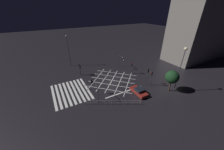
# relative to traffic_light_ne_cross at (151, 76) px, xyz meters

# --- Properties ---
(ground_plane) EXTENTS (200.00, 200.00, 0.00)m
(ground_plane) POSITION_rel_traffic_light_ne_cross_xyz_m (-6.88, -6.64, -2.90)
(ground_plane) COLOR black
(road_markings) EXTENTS (14.46, 21.71, 0.01)m
(road_markings) POSITION_rel_traffic_light_ne_cross_xyz_m (-6.61, -13.99, -2.90)
(road_markings) COLOR silver
(road_markings) RESTS_ON ground_plane
(office_building) EXTENTS (10.06, 39.72, 19.66)m
(office_building) POSITION_rel_traffic_light_ne_cross_xyz_m (-6.88, 36.22, 6.93)
(office_building) COLOR slate
(office_building) RESTS_ON ground_plane
(traffic_light_ne_cross) EXTENTS (0.36, 0.39, 4.06)m
(traffic_light_ne_cross) POSITION_rel_traffic_light_ne_cross_xyz_m (0.00, 0.00, 0.00)
(traffic_light_ne_cross) COLOR #2D2D30
(traffic_light_ne_cross) RESTS_ON ground_plane
(traffic_light_sw_cross) EXTENTS (0.36, 0.39, 3.28)m
(traffic_light_sw_cross) POSITION_rel_traffic_light_ne_cross_xyz_m (-13.24, -13.05, -0.55)
(traffic_light_sw_cross) COLOR #2D2D30
(traffic_light_sw_cross) RESTS_ON ground_plane
(traffic_light_nw_main) EXTENTS (2.70, 0.36, 4.04)m
(traffic_light_nw_main) POSITION_rel_traffic_light_ne_cross_xyz_m (-11.95, -0.62, 0.08)
(traffic_light_nw_main) COLOR #2D2D30
(traffic_light_nw_main) RESTS_ON ground_plane
(traffic_light_ne_main) EXTENTS (0.39, 0.36, 4.45)m
(traffic_light_ne_main) POSITION_rel_traffic_light_ne_cross_xyz_m (-0.93, -0.28, 0.27)
(traffic_light_ne_main) COLOR #2D2D30
(traffic_light_ne_main) RESTS_ON ground_plane
(traffic_light_sw_main) EXTENTS (0.39, 0.36, 3.35)m
(traffic_light_sw_main) POSITION_rel_traffic_light_ne_cross_xyz_m (-13.84, -12.96, -0.50)
(traffic_light_sw_main) COLOR #2D2D30
(traffic_light_sw_main) RESTS_ON ground_plane
(traffic_light_median_north) EXTENTS (0.36, 0.39, 3.44)m
(traffic_light_median_north) POSITION_rel_traffic_light_ne_cross_xyz_m (-7.44, -0.10, -0.44)
(traffic_light_median_north) COLOR #2D2D30
(traffic_light_median_north) RESTS_ON ground_plane
(traffic_light_se_main) EXTENTS (3.26, 0.36, 4.07)m
(traffic_light_se_main) POSITION_rel_traffic_light_ne_cross_xyz_m (-2.17, -13.24, 0.13)
(traffic_light_se_main) COLOR #2D2D30
(traffic_light_se_main) RESTS_ON ground_plane
(street_lamp_east) EXTENTS (0.42, 0.42, 9.73)m
(street_lamp_east) POSITION_rel_traffic_light_ne_cross_xyz_m (-21.46, -13.92, 3.16)
(street_lamp_east) COLOR #2D2D30
(street_lamp_east) RESTS_ON ground_plane
(street_lamp_west) EXTENTS (0.62, 0.62, 10.25)m
(street_lamp_west) POSITION_rel_traffic_light_ne_cross_xyz_m (4.21, 3.28, 4.78)
(street_lamp_west) COLOR #2D2D30
(street_lamp_west) RESTS_ON ground_plane
(street_tree_near) EXTENTS (2.88, 2.88, 5.06)m
(street_tree_near) POSITION_rel_traffic_light_ne_cross_xyz_m (3.47, 2.52, 0.69)
(street_tree_near) COLOR #38281C
(street_tree_near) RESTS_ON ground_plane
(waiting_car) EXTENTS (4.30, 1.88, 1.35)m
(waiting_car) POSITION_rel_traffic_light_ne_cross_xyz_m (1.00, -4.23, -2.28)
(waiting_car) COLOR maroon
(waiting_car) RESTS_ON ground_plane
(pedestrian_railing) EXTENTS (5.33, 9.69, 1.05)m
(pedestrian_railing) POSITION_rel_traffic_light_ne_cross_xyz_m (1.28, -11.11, -2.23)
(pedestrian_railing) COLOR gray
(pedestrian_railing) RESTS_ON ground_plane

